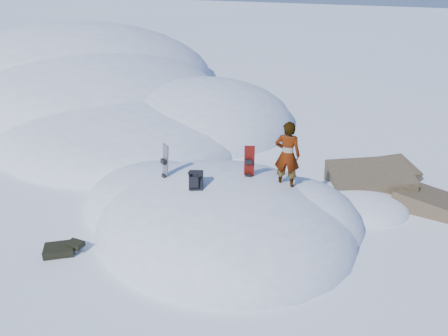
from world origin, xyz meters
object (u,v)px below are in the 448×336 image
(snowboard_red, at_px, (249,170))
(backpack, at_px, (196,180))
(person, at_px, (287,155))
(snowboard_dark, at_px, (165,170))

(snowboard_red, height_order, backpack, snowboard_red)
(backpack, bearing_deg, person, 13.22)
(snowboard_red, relative_size, person, 0.80)
(backpack, xyz_separation_m, person, (2.02, 1.16, 0.47))
(snowboard_red, height_order, person, person)
(snowboard_dark, height_order, person, person)
(snowboard_dark, height_order, backpack, snowboard_dark)
(snowboard_red, bearing_deg, backpack, -152.86)
(snowboard_red, xyz_separation_m, backpack, (-1.07, -1.03, 0.04))
(backpack, distance_m, person, 2.37)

